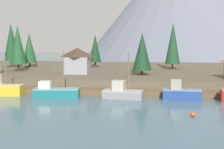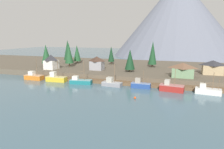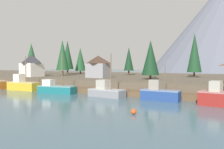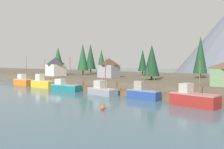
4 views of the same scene
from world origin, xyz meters
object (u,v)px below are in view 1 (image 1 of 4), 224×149
object	(u,v)px
conifer_mid_left	(11,42)
channel_buoy	(193,114)
house_grey	(77,60)
conifer_near_right	(173,43)
fishing_boat_yellow	(1,88)
conifer_mid_right	(29,48)
fishing_boat_blue	(181,93)
conifer_back_left	(142,51)
fishing_boat_grey	(122,92)
conifer_near_left	(95,48)
fishing_boat_teal	(55,92)
conifer_back_right	(18,45)

from	to	relation	value
conifer_mid_left	channel_buoy	xyz separation A→B (m)	(48.41, -45.93, -9.63)
house_grey	conifer_near_right	size ratio (longest dim) A/B	0.48
house_grey	conifer_mid_left	distance (m)	30.02
fishing_boat_yellow	conifer_mid_right	world-z (taller)	conifer_mid_right
fishing_boat_blue	conifer_back_left	world-z (taller)	conifer_back_left
fishing_boat_blue	conifer_near_right	world-z (taller)	conifer_near_right
fishing_boat_grey	house_grey	xyz separation A→B (m)	(-12.71, 17.28, 4.56)
fishing_boat_yellow	conifer_near_left	size ratio (longest dim) A/B	0.85
house_grey	conifer_mid_right	world-z (taller)	conifer_mid_right
fishing_boat_teal	fishing_boat_blue	bearing A→B (deg)	-6.11
conifer_near_left	conifer_mid_right	bearing A→B (deg)	-176.95
house_grey	conifer_mid_left	xyz separation A→B (m)	(-24.66, 16.56, 4.32)
conifer_near_left	conifer_near_right	xyz separation A→B (m)	(22.60, -3.09, 1.50)
conifer_back_right	conifer_back_left	bearing A→B (deg)	-8.37
conifer_mid_left	fishing_boat_teal	bearing A→B (deg)	-53.74
fishing_boat_teal	conifer_near_right	world-z (taller)	conifer_near_right
conifer_near_right	house_grey	bearing A→B (deg)	-144.91
fishing_boat_yellow	house_grey	size ratio (longest dim) A/B	1.34
fishing_boat_yellow	conifer_back_left	distance (m)	31.80
fishing_boat_yellow	fishing_boat_blue	xyz separation A→B (m)	(33.63, 0.40, -0.14)
fishing_boat_teal	house_grey	bearing A→B (deg)	82.96
fishing_boat_teal	conifer_near_right	distance (m)	41.66
conifer_near_right	conifer_back_left	size ratio (longest dim) A/B	1.33
fishing_boat_yellow	fishing_boat_grey	bearing A→B (deg)	-2.79
house_grey	conifer_back_right	distance (m)	18.17
conifer_mid_left	conifer_mid_right	world-z (taller)	conifer_mid_left
conifer_near_left	conifer_mid_right	size ratio (longest dim) A/B	0.95
conifer_near_right	conifer_back_left	world-z (taller)	conifer_near_right
fishing_boat_yellow	conifer_mid_right	bearing A→B (deg)	102.13
fishing_boat_grey	conifer_near_right	xyz separation A→B (m)	(10.38, 33.50, 8.56)
fishing_boat_blue	conifer_back_right	xyz separation A→B (m)	(-40.21, 21.61, 8.17)
conifer_mid_right	channel_buoy	bearing A→B (deg)	-47.61
conifer_mid_left	channel_buoy	size ratio (longest dim) A/B	18.69
fishing_boat_teal	conifer_mid_right	bearing A→B (deg)	110.89
fishing_boat_yellow	conifer_back_right	world-z (taller)	conifer_back_right
conifer_near_right	conifer_back_left	bearing A→B (deg)	-115.60
conifer_mid_right	fishing_boat_blue	bearing A→B (deg)	-39.25
fishing_boat_grey	conifer_near_right	bearing A→B (deg)	77.74
conifer_near_right	conifer_mid_right	bearing A→B (deg)	177.30
house_grey	conifer_back_left	bearing A→B (deg)	0.37
conifer_near_left	fishing_boat_yellow	bearing A→B (deg)	-106.84
fishing_boat_yellow	conifer_back_right	xyz separation A→B (m)	(-6.59, 22.01, 8.03)
fishing_boat_teal	fishing_boat_grey	xyz separation A→B (m)	(12.29, 0.37, 0.08)
conifer_near_right	conifer_mid_right	distance (m)	42.88
fishing_boat_yellow	fishing_boat_blue	bearing A→B (deg)	-1.75
fishing_boat_blue	conifer_near_right	bearing A→B (deg)	91.34
fishing_boat_grey	conifer_back_right	distance (m)	38.06
conifer_near_right	fishing_boat_blue	bearing A→B (deg)	-90.00
conifer_mid_left	conifer_back_left	bearing A→B (deg)	-22.34
fishing_boat_yellow	channel_buoy	world-z (taller)	fishing_boat_yellow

